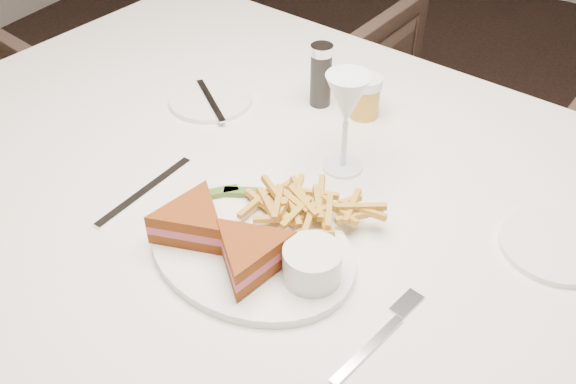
% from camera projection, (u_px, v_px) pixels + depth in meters
% --- Properties ---
extents(ground, '(5.00, 5.00, 0.00)m').
position_uv_depth(ground, '(416.00, 346.00, 1.71)').
color(ground, black).
rests_on(ground, ground).
extents(table, '(1.69, 1.24, 0.75)m').
position_uv_depth(table, '(301.00, 344.00, 1.26)').
color(table, silver).
rests_on(table, ground).
extents(chair_far, '(0.72, 0.69, 0.68)m').
position_uv_depth(chair_far, '(455.00, 136.00, 1.86)').
color(chair_far, '#433229').
rests_on(chair_far, ground).
extents(table_setting, '(0.83, 0.67, 0.18)m').
position_uv_depth(table_setting, '(290.00, 197.00, 0.96)').
color(table_setting, white).
rests_on(table_setting, table).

